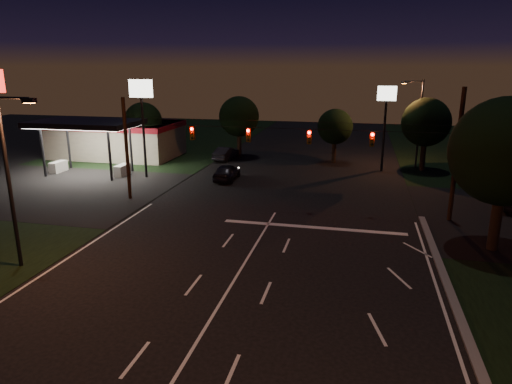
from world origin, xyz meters
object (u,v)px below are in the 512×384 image
(tree_right_near, at_px, (505,153))
(utility_pole_right, at_px, (449,220))
(car_oncoming_a, at_px, (227,172))
(car_oncoming_b, at_px, (226,153))

(tree_right_near, bearing_deg, utility_pole_right, 107.53)
(tree_right_near, distance_m, car_oncoming_a, 23.90)
(utility_pole_right, height_order, car_oncoming_b, utility_pole_right)
(car_oncoming_b, bearing_deg, car_oncoming_a, 114.07)
(tree_right_near, bearing_deg, car_oncoming_a, 147.51)
(car_oncoming_b, bearing_deg, tree_right_near, 143.14)
(utility_pole_right, bearing_deg, car_oncoming_b, 141.19)
(tree_right_near, bearing_deg, car_oncoming_b, 136.04)
(utility_pole_right, xyz_separation_m, car_oncoming_a, (-18.20, 7.73, 0.75))
(tree_right_near, xyz_separation_m, car_oncoming_a, (-19.73, 12.56, -4.92))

